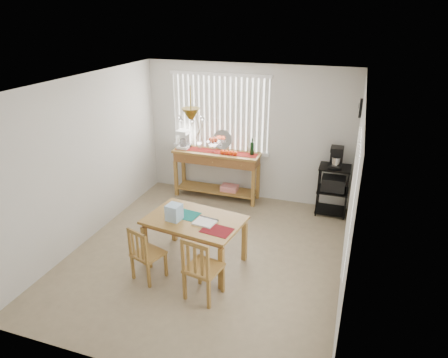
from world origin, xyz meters
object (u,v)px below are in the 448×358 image
(sideboard, at_px, (217,163))
(chair_left, at_px, (146,254))
(dining_table, at_px, (195,224))
(wire_cart, at_px, (333,186))
(cart_items, at_px, (336,157))
(chair_right, at_px, (202,269))

(sideboard, height_order, chair_left, sideboard)
(sideboard, xyz_separation_m, dining_table, (0.45, -2.23, -0.07))
(dining_table, xyz_separation_m, chair_left, (-0.48, -0.58, -0.25))
(sideboard, distance_m, wire_cart, 2.22)
(wire_cart, distance_m, chair_left, 3.61)
(cart_items, bearing_deg, wire_cart, -90.00)
(cart_items, relative_size, dining_table, 0.26)
(cart_items, height_order, dining_table, cart_items)
(sideboard, xyz_separation_m, chair_left, (-0.03, -2.81, -0.32))
(wire_cart, xyz_separation_m, chair_right, (-1.38, -2.94, -0.11))
(wire_cart, distance_m, dining_table, 2.85)
(wire_cart, xyz_separation_m, chair_left, (-2.25, -2.81, -0.16))
(cart_items, xyz_separation_m, dining_table, (-1.77, -2.24, -0.45))
(sideboard, bearing_deg, wire_cart, 0.05)
(wire_cart, bearing_deg, cart_items, 90.00)
(cart_items, height_order, chair_left, cart_items)
(cart_items, distance_m, chair_left, 3.68)
(chair_left, bearing_deg, wire_cart, 51.37)
(sideboard, height_order, dining_table, sideboard)
(cart_items, bearing_deg, sideboard, -179.70)
(wire_cart, height_order, cart_items, cart_items)
(chair_left, bearing_deg, sideboard, 89.34)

